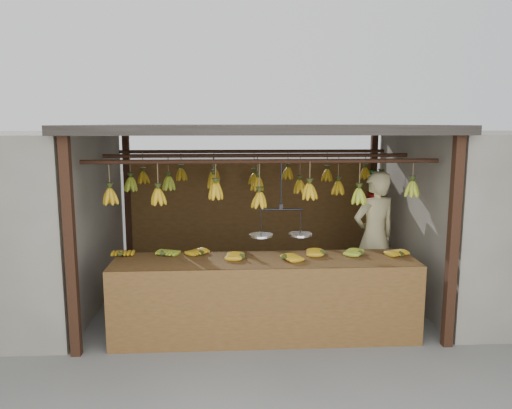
{
  "coord_description": "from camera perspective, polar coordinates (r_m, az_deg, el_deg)",
  "views": [
    {
      "loc": [
        -0.39,
        -6.54,
        2.42
      ],
      "look_at": [
        0.0,
        0.3,
        1.3
      ],
      "focal_mm": 35.0,
      "sensor_mm": 36.0,
      "label": 1
    }
  ],
  "objects": [
    {
      "name": "counter",
      "position": [
        5.61,
        1.11,
        -8.52
      ],
      "size": [
        3.44,
        0.78,
        0.96
      ],
      "color": "brown",
      "rests_on": "ground"
    },
    {
      "name": "ground",
      "position": [
        6.99,
        0.14,
        -10.98
      ],
      "size": [
        80.0,
        80.0,
        0.0
      ],
      "primitive_type": "plane",
      "color": "#5B5B57"
    },
    {
      "name": "bag_bundles",
      "position": [
        8.35,
        12.99,
        -0.67
      ],
      "size": [
        0.08,
        0.26,
        1.23
      ],
      "color": "#199926",
      "rests_on": "ground"
    },
    {
      "name": "stall",
      "position": [
        6.9,
        -0.01,
        5.55
      ],
      "size": [
        4.3,
        3.3,
        2.4
      ],
      "color": "black",
      "rests_on": "ground"
    },
    {
      "name": "vendor",
      "position": [
        7.0,
        13.37,
        -3.57
      ],
      "size": [
        0.76,
        0.63,
        1.79
      ],
      "primitive_type": "imported",
      "rotation": [
        0.0,
        0.0,
        3.49
      ],
      "color": "beige",
      "rests_on": "ground"
    },
    {
      "name": "balance_scale",
      "position": [
        5.71,
        2.84,
        -3.04
      ],
      "size": [
        0.72,
        0.29,
        0.86
      ],
      "color": "black",
      "rests_on": "ground"
    },
    {
      "name": "hanging_bananas",
      "position": [
        6.61,
        0.12,
        2.4
      ],
      "size": [
        3.59,
        2.22,
        0.39
      ],
      "color": "#BD8D14",
      "rests_on": "ground"
    }
  ]
}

